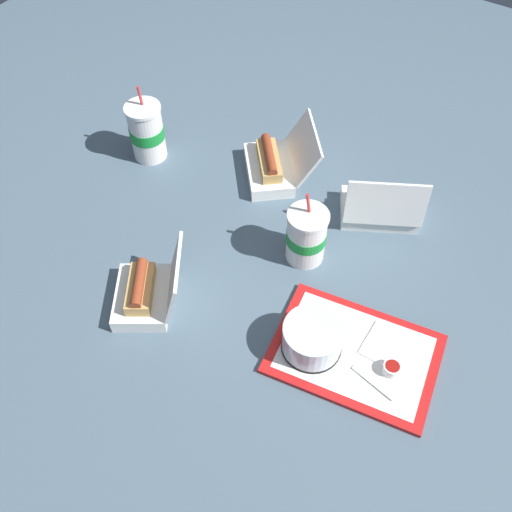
# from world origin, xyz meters

# --- Properties ---
(ground_plane) EXTENTS (3.20, 3.20, 0.00)m
(ground_plane) POSITION_xyz_m (0.00, 0.00, 0.00)
(ground_plane) COLOR #4C6070
(food_tray) EXTENTS (0.41, 0.32, 0.01)m
(food_tray) POSITION_xyz_m (-0.29, 0.11, 0.01)
(food_tray) COLOR red
(food_tray) RESTS_ON ground_plane
(cake_container) EXTENTS (0.14, 0.14, 0.08)m
(cake_container) POSITION_xyz_m (-0.20, 0.15, 0.05)
(cake_container) COLOR black
(cake_container) RESTS_ON food_tray
(ketchup_cup) EXTENTS (0.04, 0.04, 0.02)m
(ketchup_cup) POSITION_xyz_m (-0.38, 0.11, 0.03)
(ketchup_cup) COLOR white
(ketchup_cup) RESTS_ON food_tray
(napkin_stack) EXTENTS (0.10, 0.10, 0.00)m
(napkin_stack) POSITION_xyz_m (-0.35, 0.06, 0.02)
(napkin_stack) COLOR white
(napkin_stack) RESTS_ON food_tray
(plastic_fork) EXTENTS (0.11, 0.03, 0.00)m
(plastic_fork) POSITION_xyz_m (-0.36, 0.16, 0.02)
(plastic_fork) COLOR white
(plastic_fork) RESTS_ON food_tray
(clamshell_hotdog_left) EXTENTS (0.28, 0.28, 0.15)m
(clamshell_hotdog_left) POSITION_xyz_m (0.18, -0.29, 0.04)
(clamshell_hotdog_left) COLOR white
(clamshell_hotdog_left) RESTS_ON ground_plane
(clamshell_hotdog_right) EXTENTS (0.25, 0.22, 0.17)m
(clamshell_hotdog_right) POSITION_xyz_m (-0.15, -0.31, 0.04)
(clamshell_hotdog_right) COLOR white
(clamshell_hotdog_right) RESTS_ON ground_plane
(clamshell_hotdog_center) EXTENTS (0.24, 0.24, 0.17)m
(clamshell_hotdog_center) POSITION_xyz_m (0.20, 0.26, 0.04)
(clamshell_hotdog_center) COLOR white
(clamshell_hotdog_center) RESTS_ON ground_plane
(soda_cup_center) EXTENTS (0.10, 0.10, 0.22)m
(soda_cup_center) POSITION_xyz_m (-0.05, -0.08, 0.08)
(soda_cup_center) COLOR white
(soda_cup_center) RESTS_ON ground_plane
(soda_cup_back) EXTENTS (0.10, 0.10, 0.24)m
(soda_cup_back) POSITION_xyz_m (0.53, -0.16, 0.09)
(soda_cup_back) COLOR white
(soda_cup_back) RESTS_ON ground_plane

